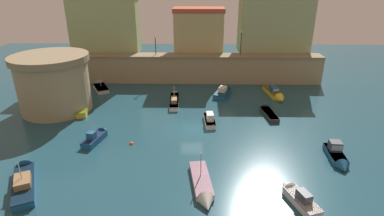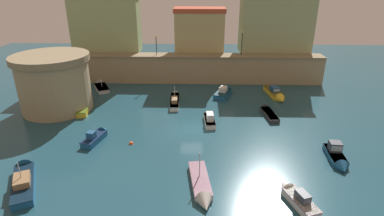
# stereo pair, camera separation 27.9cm
# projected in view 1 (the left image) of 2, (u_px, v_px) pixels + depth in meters

# --- Properties ---
(ground_plane) EXTENTS (96.85, 96.85, 0.00)m
(ground_plane) POSITION_uv_depth(u_px,v_px,m) (192.00, 129.00, 35.83)
(ground_plane) COLOR #1E4756
(quay_wall) EXTENTS (40.81, 3.09, 4.48)m
(quay_wall) POSITION_uv_depth(u_px,v_px,m) (194.00, 68.00, 51.10)
(quay_wall) COLOR #9E8966
(quay_wall) RESTS_ON ground
(old_town_backdrop) EXTENTS (39.84, 5.47, 9.51)m
(old_town_backdrop) POSITION_uv_depth(u_px,v_px,m) (205.00, 24.00, 51.92)
(old_town_backdrop) COLOR #9BAA71
(old_town_backdrop) RESTS_ON ground
(fortress_tower) EXTENTS (9.39, 9.39, 7.23)m
(fortress_tower) POSITION_uv_depth(u_px,v_px,m) (54.00, 83.00, 39.74)
(fortress_tower) COLOR #9E8966
(fortress_tower) RESTS_ON ground
(quay_lamp_0) EXTENTS (0.32, 0.32, 3.00)m
(quay_lamp_0) POSITION_uv_depth(u_px,v_px,m) (155.00, 42.00, 49.56)
(quay_lamp_0) COLOR black
(quay_lamp_0) RESTS_ON quay_wall
(quay_lamp_1) EXTENTS (0.32, 0.32, 3.82)m
(quay_lamp_1) POSITION_uv_depth(u_px,v_px,m) (241.00, 39.00, 49.12)
(quay_lamp_1) COLOR black
(quay_lamp_1) RESTS_ON quay_wall
(moored_boat_0) EXTENTS (2.24, 6.39, 3.15)m
(moored_boat_0) POSITION_uv_depth(u_px,v_px,m) (203.00, 188.00, 25.47)
(moored_boat_0) COLOR silver
(moored_boat_0) RESTS_ON ground
(moored_boat_1) EXTENTS (1.48, 7.18, 2.69)m
(moored_boat_1) POSITION_uv_depth(u_px,v_px,m) (175.00, 99.00, 43.62)
(moored_boat_1) COLOR white
(moored_boat_1) RESTS_ON ground
(moored_boat_2) EXTENTS (2.17, 4.39, 1.64)m
(moored_boat_2) POSITION_uv_depth(u_px,v_px,m) (97.00, 136.00, 33.39)
(moored_boat_2) COLOR #195689
(moored_boat_2) RESTS_ON ground
(moored_boat_3) EXTENTS (3.20, 4.92, 1.79)m
(moored_boat_3) POSITION_uv_depth(u_px,v_px,m) (224.00, 92.00, 46.21)
(moored_boat_3) COLOR #195689
(moored_boat_3) RESTS_ON ground
(moored_boat_4) EXTENTS (2.55, 4.47, 1.55)m
(moored_boat_4) POSITION_uv_depth(u_px,v_px,m) (298.00, 196.00, 24.34)
(moored_boat_4) COLOR white
(moored_boat_4) RESTS_ON ground
(moored_boat_5) EXTENTS (1.76, 5.44, 1.10)m
(moored_boat_5) POSITION_uv_depth(u_px,v_px,m) (267.00, 111.00, 39.82)
(moored_boat_5) COLOR #333338
(moored_boat_5) RESTS_ON ground
(moored_boat_6) EXTENTS (1.69, 4.78, 1.83)m
(moored_boat_6) POSITION_uv_depth(u_px,v_px,m) (337.00, 156.00, 29.62)
(moored_boat_6) COLOR #195689
(moored_boat_6) RESTS_ON ground
(moored_boat_7) EXTENTS (1.47, 4.66, 1.67)m
(moored_boat_7) POSITION_uv_depth(u_px,v_px,m) (209.00, 118.00, 37.58)
(moored_boat_7) COLOR white
(moored_boat_7) RESTS_ON ground
(moored_boat_8) EXTENTS (3.80, 5.28, 2.48)m
(moored_boat_8) POSITION_uv_depth(u_px,v_px,m) (100.00, 86.00, 48.75)
(moored_boat_8) COLOR silver
(moored_boat_8) RESTS_ON ground
(moored_boat_9) EXTENTS (2.00, 5.77, 1.13)m
(moored_boat_9) POSITION_uv_depth(u_px,v_px,m) (85.00, 107.00, 41.06)
(moored_boat_9) COLOR gold
(moored_boat_9) RESTS_ON ground
(moored_boat_10) EXTENTS (4.54, 7.12, 3.00)m
(moored_boat_10) POSITION_uv_depth(u_px,v_px,m) (24.00, 178.00, 26.51)
(moored_boat_10) COLOR #195689
(moored_boat_10) RESTS_ON ground
(moored_boat_12) EXTENTS (2.36, 6.22, 1.68)m
(moored_boat_12) POSITION_uv_depth(u_px,v_px,m) (275.00, 94.00, 45.27)
(moored_boat_12) COLOR gold
(moored_boat_12) RESTS_ON ground
(mooring_buoy_0) EXTENTS (0.47, 0.47, 0.47)m
(mooring_buoy_0) POSITION_uv_depth(u_px,v_px,m) (131.00, 144.00, 32.68)
(mooring_buoy_0) COLOR #EA4C19
(mooring_buoy_0) RESTS_ON ground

